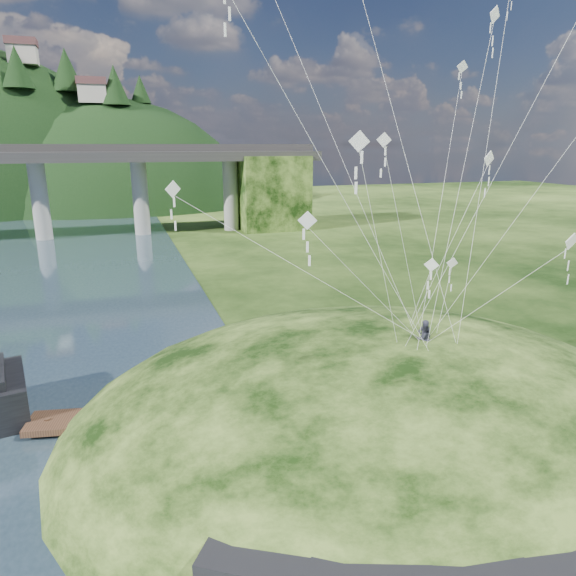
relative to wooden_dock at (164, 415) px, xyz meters
name	(u,v)px	position (x,y,z in m)	size (l,w,h in m)	color
ground	(248,468)	(3.45, -5.48, -0.45)	(320.00, 320.00, 0.00)	black
grass_hill	(377,443)	(11.45, -3.48, -1.95)	(36.00, 32.00, 13.00)	black
footpath	(531,538)	(10.91, -15.22, 1.63)	(22.29, 5.84, 0.83)	black
wooden_dock	(164,415)	(0.00, 0.00, 0.00)	(14.49, 4.92, 1.02)	#3C2418
kite_flyers	(425,322)	(13.54, -4.24, 5.41)	(1.00, 0.89, 1.95)	#292937
kite_swarm	(414,103)	(12.38, -3.68, 16.39)	(19.11, 16.43, 20.72)	silver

